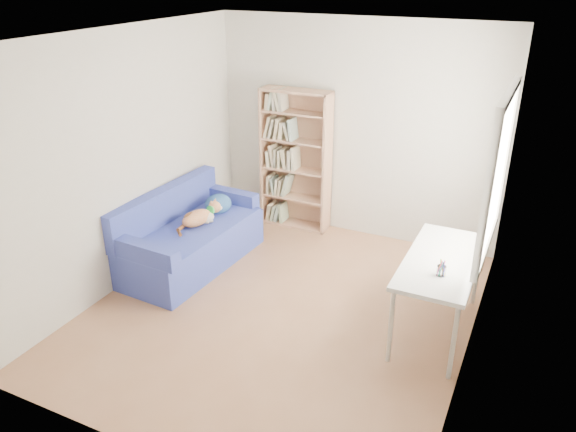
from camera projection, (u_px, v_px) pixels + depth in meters
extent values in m
plane|color=#905F41|center=(282.00, 309.00, 5.55)|extent=(4.00, 4.00, 0.00)
cube|color=silver|center=(356.00, 131.00, 6.65)|extent=(3.50, 0.04, 2.60)
cube|color=silver|center=(135.00, 297.00, 3.37)|extent=(3.50, 0.04, 2.60)
cube|color=silver|center=(127.00, 160.00, 5.70)|extent=(0.04, 4.00, 2.60)
cube|color=silver|center=(485.00, 223.00, 4.32)|extent=(0.04, 4.00, 2.60)
cube|color=white|center=(281.00, 35.00, 4.47)|extent=(3.50, 4.00, 0.04)
cube|color=white|center=(498.00, 174.00, 4.74)|extent=(0.01, 1.20, 1.30)
cube|color=navy|center=(192.00, 247.00, 6.30)|extent=(0.92, 1.78, 0.43)
cube|color=navy|center=(164.00, 207.00, 6.25)|extent=(0.26, 1.74, 0.42)
cube|color=navy|center=(227.00, 197.00, 6.82)|extent=(0.83, 0.20, 0.19)
cube|color=navy|center=(144.00, 252.00, 5.52)|extent=(0.83, 0.20, 0.19)
cube|color=navy|center=(192.00, 228.00, 6.19)|extent=(0.90, 1.64, 0.05)
ellipsoid|color=#2D5892|center=(218.00, 204.00, 6.56)|extent=(0.30, 0.33, 0.23)
ellipsoid|color=#B04814|center=(197.00, 218.00, 6.18)|extent=(0.28, 0.43, 0.16)
ellipsoid|color=silver|center=(207.00, 217.00, 6.26)|extent=(0.15, 0.19, 0.10)
ellipsoid|color=#3E2111|center=(192.00, 216.00, 6.14)|extent=(0.16, 0.22, 0.08)
sphere|color=#B04814|center=(212.00, 206.00, 6.39)|extent=(0.14, 0.14, 0.14)
cone|color=#B04814|center=(212.00, 199.00, 6.40)|extent=(0.06, 0.07, 0.07)
cone|color=#B04814|center=(208.00, 201.00, 6.34)|extent=(0.06, 0.07, 0.07)
cylinder|color=green|center=(208.00, 210.00, 6.34)|extent=(0.11, 0.05, 0.11)
cylinder|color=#3E2111|center=(183.00, 229.00, 6.01)|extent=(0.07, 0.16, 0.05)
cube|color=tan|center=(265.00, 156.00, 7.15)|extent=(0.03, 0.27, 1.76)
cube|color=tan|center=(327.00, 165.00, 6.81)|extent=(0.03, 0.27, 1.76)
cube|color=tan|center=(296.00, 91.00, 6.62)|extent=(0.88, 0.27, 0.03)
cube|color=tan|center=(295.00, 223.00, 7.34)|extent=(0.88, 0.27, 0.03)
cube|color=tan|center=(300.00, 157.00, 7.08)|extent=(0.88, 0.02, 1.76)
cube|color=silver|center=(442.00, 261.00, 4.94)|extent=(0.62, 1.34, 0.04)
cylinder|color=silver|center=(477.00, 272.00, 5.51)|extent=(0.04, 0.04, 0.71)
cylinder|color=silver|center=(453.00, 343.00, 4.49)|extent=(0.04, 0.04, 0.71)
cylinder|color=silver|center=(425.00, 261.00, 5.71)|extent=(0.04, 0.04, 0.71)
cylinder|color=silver|center=(391.00, 326.00, 4.69)|extent=(0.04, 0.04, 0.71)
cylinder|color=white|center=(441.00, 271.00, 4.66)|extent=(0.08, 0.08, 0.09)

